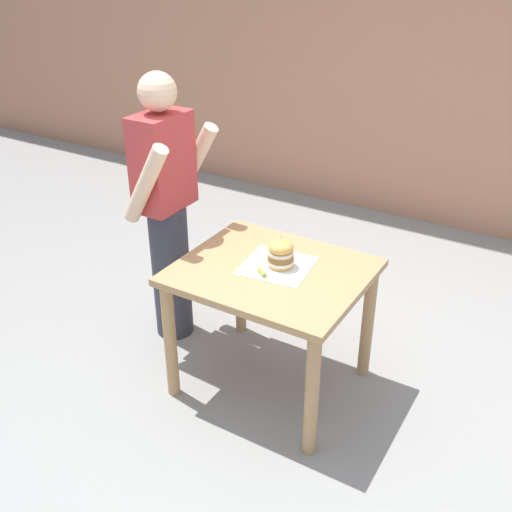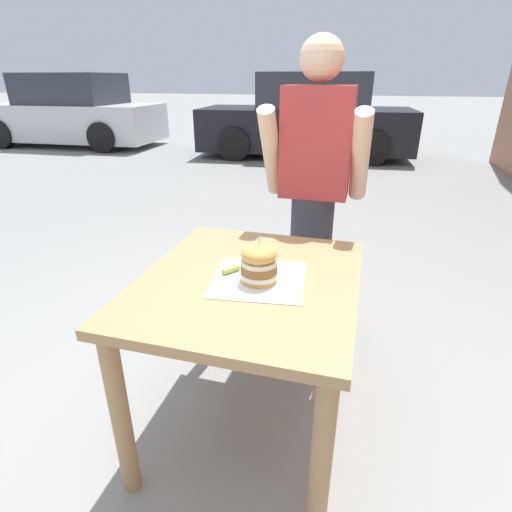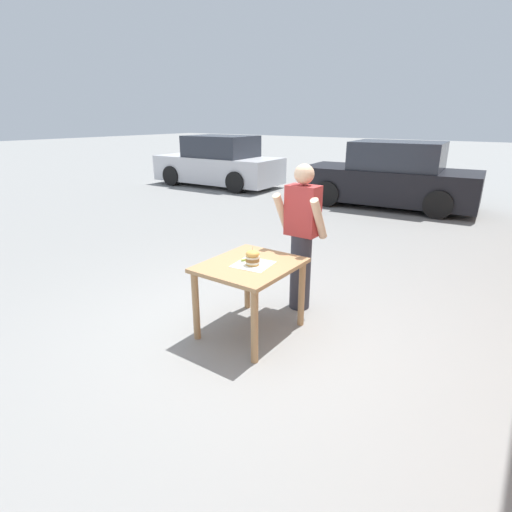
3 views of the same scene
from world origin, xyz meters
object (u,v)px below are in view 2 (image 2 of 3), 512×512
Objects in this scene: sandwich at (259,263)px; pickle_spear at (231,270)px; parked_car_near_curb at (71,114)px; patio_table at (249,307)px; diner_across_table at (313,198)px; parked_car_mid_block at (307,120)px.

sandwich is 0.15m from pickle_spear.
sandwich is at bearing -47.51° from parked_car_near_curb.
sandwich reaches higher than patio_table.
patio_table is 0.58× the size of diner_across_table.
diner_across_table is at bearing 80.56° from patio_table.
diner_across_table reaches higher than parked_car_mid_block.
sandwich is 9.66m from parked_car_near_curb.
diner_across_table reaches higher than parked_car_near_curb.
diner_across_table reaches higher than sandwich.
diner_across_table is at bearing -43.59° from parked_car_near_curb.
parked_car_mid_block is at bearing 97.30° from sandwich.
parked_car_near_curb is at bearing 132.38° from patio_table.
parked_car_mid_block is (5.61, 0.05, 0.00)m from parked_car_near_curb.
parked_car_mid_block is at bearing 96.34° from pickle_spear.
pickle_spear is (-0.13, 0.04, -0.06)m from sandwich.
patio_table is 0.23× the size of parked_car_mid_block.
pickle_spear is 7.18m from parked_car_mid_block.
parked_car_mid_block reaches higher than patio_table.
parked_car_near_curb is at bearing -179.45° from parked_car_mid_block.
patio_table is at bearing -47.62° from parked_car_near_curb.
parked_car_mid_block is (-0.92, 7.18, -0.13)m from sandwich.
diner_across_table is 9.13m from parked_car_near_curb.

